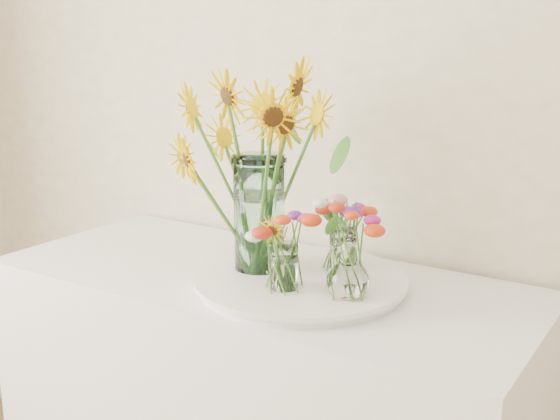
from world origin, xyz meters
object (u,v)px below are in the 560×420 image
object	(u,v)px
small_vase_b	(348,268)
small_vase_c	(343,249)
tray	(301,284)
mason_jar	(259,213)
small_vase_a	(284,267)

from	to	relation	value
small_vase_b	small_vase_c	size ratio (longest dim) A/B	1.20
tray	mason_jar	world-z (taller)	mason_jar
mason_jar	small_vase_b	world-z (taller)	mason_jar
small_vase_c	small_vase_b	bearing A→B (deg)	-58.49
mason_jar	small_vase_c	world-z (taller)	mason_jar
small_vase_a	tray	bearing A→B (deg)	95.44
small_vase_a	small_vase_b	xyz separation A→B (m)	(0.15, 0.04, 0.01)
tray	small_vase_a	distance (m)	0.11
tray	small_vase_b	bearing A→B (deg)	-18.78
small_vase_a	small_vase_b	distance (m)	0.15
tray	small_vase_c	size ratio (longest dim) A/B	4.20
tray	small_vase_a	size ratio (longest dim) A/B	4.44
tray	mason_jar	distance (m)	0.20
small_vase_a	small_vase_b	bearing A→B (deg)	14.03
mason_jar	small_vase_a	distance (m)	0.18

